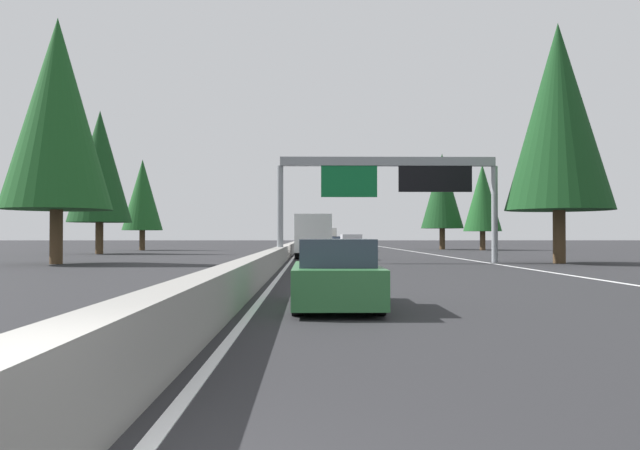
# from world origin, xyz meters

# --- Properties ---
(ground_plane) EXTENTS (320.00, 320.00, 0.00)m
(ground_plane) POSITION_xyz_m (60.00, 0.00, 0.00)
(ground_plane) COLOR #262628
(median_barrier) EXTENTS (180.00, 0.56, 0.90)m
(median_barrier) POSITION_xyz_m (80.00, 0.30, 0.45)
(median_barrier) COLOR gray
(median_barrier) RESTS_ON ground
(shoulder_stripe_right) EXTENTS (160.00, 0.16, 0.01)m
(shoulder_stripe_right) POSITION_xyz_m (70.00, -11.52, 0.01)
(shoulder_stripe_right) COLOR silver
(shoulder_stripe_right) RESTS_ON ground
(shoulder_stripe_median) EXTENTS (160.00, 0.16, 0.01)m
(shoulder_stripe_median) POSITION_xyz_m (70.00, -0.25, 0.01)
(shoulder_stripe_median) COLOR silver
(shoulder_stripe_median) RESTS_ON ground
(sign_gantry_overhead) EXTENTS (0.50, 12.68, 6.05)m
(sign_gantry_overhead) POSITION_xyz_m (33.32, -6.04, 4.82)
(sign_gantry_overhead) COLOR gray
(sign_gantry_overhead) RESTS_ON ground
(sedan_mid_right) EXTENTS (4.40, 1.80, 1.47)m
(sedan_mid_right) POSITION_xyz_m (10.34, -1.98, 0.68)
(sedan_mid_right) COLOR #2D6B38
(sedan_mid_right) RESTS_ON ground
(box_truck_mid_left) EXTENTS (8.50, 2.40, 2.95)m
(box_truck_mid_left) POSITION_xyz_m (41.49, -1.60, 1.61)
(box_truck_mid_left) COLOR white
(box_truck_mid_left) RESTS_ON ground
(minivan_near_right) EXTENTS (5.00, 1.95, 1.69)m
(minivan_near_right) POSITION_xyz_m (62.44, -5.58, 0.95)
(minivan_near_right) COLOR silver
(minivan_near_right) RESTS_ON ground
(pickup_far_center) EXTENTS (5.60, 2.00, 1.86)m
(pickup_far_center) POSITION_xyz_m (116.05, -1.82, 0.91)
(pickup_far_center) COLOR #1E4793
(pickup_far_center) RESTS_ON ground
(sedan_mid_center) EXTENTS (4.40, 1.80, 1.47)m
(sedan_mid_center) POSITION_xyz_m (95.02, -5.50, 0.68)
(sedan_mid_center) COLOR silver
(sedan_mid_center) RESTS_ON ground
(bus_far_left) EXTENTS (11.50, 2.55, 3.10)m
(bus_far_left) POSITION_xyz_m (128.00, -5.31, 1.72)
(bus_far_left) COLOR white
(bus_far_left) RESTS_ON ground
(sedan_near_center) EXTENTS (4.40, 1.80, 1.47)m
(sedan_near_center) POSITION_xyz_m (118.25, -5.46, 0.68)
(sedan_near_center) COLOR #AD931E
(sedan_near_center) RESTS_ON ground
(conifer_right_near) EXTENTS (5.95, 5.95, 13.52)m
(conifer_right_near) POSITION_xyz_m (32.34, -15.35, 8.22)
(conifer_right_near) COLOR #4C3823
(conifer_right_near) RESTS_ON ground
(conifer_right_mid) EXTENTS (4.08, 4.08, 9.27)m
(conifer_right_mid) POSITION_xyz_m (65.30, -19.91, 5.63)
(conifer_right_mid) COLOR #4C3823
(conifer_right_mid) RESTS_ON ground
(conifer_right_far) EXTENTS (4.79, 4.79, 10.89)m
(conifer_right_far) POSITION_xyz_m (69.32, -16.39, 6.62)
(conifer_right_far) COLOR #4C3823
(conifer_right_far) RESTS_ON ground
(conifer_left_foreground) EXTENTS (5.95, 5.95, 13.52)m
(conifer_left_foreground) POSITION_xyz_m (31.87, 12.43, 8.22)
(conifer_left_foreground) COLOR #4C3823
(conifer_left_foreground) RESTS_ON ground
(conifer_left_near) EXTENTS (5.41, 5.41, 12.29)m
(conifer_left_near) POSITION_xyz_m (51.83, 16.61, 7.47)
(conifer_left_near) COLOR #4C3823
(conifer_left_near) RESTS_ON ground
(conifer_left_mid) EXTENTS (4.30, 4.30, 9.76)m
(conifer_left_mid) POSITION_xyz_m (65.81, 16.60, 5.93)
(conifer_left_mid) COLOR #4C3823
(conifer_left_mid) RESTS_ON ground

